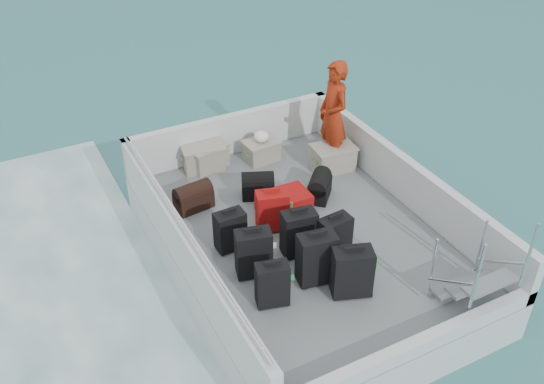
{
  "coord_description": "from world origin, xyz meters",
  "views": [
    {
      "loc": [
        -3.44,
        -5.68,
        5.91
      ],
      "look_at": [
        -0.18,
        0.58,
        1.0
      ],
      "focal_mm": 40.0,
      "sensor_mm": 36.0,
      "label": 1
    }
  ],
  "objects_px": {
    "passenger": "(333,115)",
    "crate_0": "(203,157)",
    "suitcase_1": "(254,254)",
    "suitcase_8": "(284,203)",
    "crate_2": "(262,151)",
    "suitcase_2": "(230,231)",
    "suitcase_5": "(272,211)",
    "suitcase_3": "(317,259)",
    "suitcase_4": "(299,233)",
    "crate_3": "(333,158)",
    "suitcase_6": "(352,273)",
    "suitcase_7": "(334,237)",
    "crate_1": "(207,157)",
    "suitcase_0": "(272,285)"
  },
  "relations": [
    {
      "from": "suitcase_3",
      "to": "suitcase_8",
      "type": "bearing_deg",
      "value": 86.06
    },
    {
      "from": "suitcase_0",
      "to": "suitcase_4",
      "type": "xyz_separation_m",
      "value": [
        0.75,
        0.68,
        0.02
      ]
    },
    {
      "from": "suitcase_3",
      "to": "suitcase_4",
      "type": "bearing_deg",
      "value": 91.89
    },
    {
      "from": "suitcase_3",
      "to": "suitcase_2",
      "type": "bearing_deg",
      "value": 131.78
    },
    {
      "from": "suitcase_4",
      "to": "crate_3",
      "type": "bearing_deg",
      "value": 53.8
    },
    {
      "from": "crate_0",
      "to": "crate_2",
      "type": "relative_size",
      "value": 1.19
    },
    {
      "from": "suitcase_4",
      "to": "crate_3",
      "type": "distance_m",
      "value": 2.19
    },
    {
      "from": "crate_1",
      "to": "suitcase_5",
      "type": "bearing_deg",
      "value": -84.73
    },
    {
      "from": "suitcase_6",
      "to": "suitcase_7",
      "type": "distance_m",
      "value": 0.74
    },
    {
      "from": "suitcase_2",
      "to": "crate_0",
      "type": "xyz_separation_m",
      "value": [
        0.45,
        2.05,
        -0.1
      ]
    },
    {
      "from": "suitcase_1",
      "to": "suitcase_3",
      "type": "relative_size",
      "value": 0.94
    },
    {
      "from": "suitcase_1",
      "to": "suitcase_2",
      "type": "height_order",
      "value": "suitcase_1"
    },
    {
      "from": "suitcase_3",
      "to": "suitcase_4",
      "type": "height_order",
      "value": "suitcase_3"
    },
    {
      "from": "suitcase_0",
      "to": "suitcase_5",
      "type": "xyz_separation_m",
      "value": [
        0.68,
        1.3,
        -0.0
      ]
    },
    {
      "from": "suitcase_5",
      "to": "crate_0",
      "type": "xyz_separation_m",
      "value": [
        -0.24,
        1.94,
        -0.11
      ]
    },
    {
      "from": "suitcase_2",
      "to": "suitcase_7",
      "type": "height_order",
      "value": "suitcase_7"
    },
    {
      "from": "suitcase_4",
      "to": "crate_3",
      "type": "xyz_separation_m",
      "value": [
        1.52,
        1.56,
        -0.14
      ]
    },
    {
      "from": "suitcase_1",
      "to": "suitcase_8",
      "type": "distance_m",
      "value": 1.42
    },
    {
      "from": "suitcase_5",
      "to": "crate_3",
      "type": "bearing_deg",
      "value": 47.02
    },
    {
      "from": "suitcase_3",
      "to": "crate_3",
      "type": "relative_size",
      "value": 1.13
    },
    {
      "from": "suitcase_6",
      "to": "suitcase_2",
      "type": "bearing_deg",
      "value": 142.81
    },
    {
      "from": "suitcase_7",
      "to": "crate_3",
      "type": "height_order",
      "value": "suitcase_7"
    },
    {
      "from": "suitcase_6",
      "to": "crate_1",
      "type": "height_order",
      "value": "suitcase_6"
    },
    {
      "from": "suitcase_0",
      "to": "suitcase_2",
      "type": "bearing_deg",
      "value": 105.07
    },
    {
      "from": "crate_0",
      "to": "crate_1",
      "type": "height_order",
      "value": "crate_0"
    },
    {
      "from": "suitcase_8",
      "to": "suitcase_2",
      "type": "bearing_deg",
      "value": 112.33
    },
    {
      "from": "suitcase_3",
      "to": "suitcase_4",
      "type": "xyz_separation_m",
      "value": [
        0.08,
        0.57,
        -0.03
      ]
    },
    {
      "from": "suitcase_2",
      "to": "suitcase_4",
      "type": "xyz_separation_m",
      "value": [
        0.76,
        -0.5,
        0.04
      ]
    },
    {
      "from": "suitcase_0",
      "to": "crate_2",
      "type": "distance_m",
      "value": 3.31
    },
    {
      "from": "suitcase_1",
      "to": "suitcase_8",
      "type": "height_order",
      "value": "suitcase_1"
    },
    {
      "from": "suitcase_2",
      "to": "crate_3",
      "type": "height_order",
      "value": "suitcase_2"
    },
    {
      "from": "suitcase_5",
      "to": "crate_0",
      "type": "bearing_deg",
      "value": 113.56
    },
    {
      "from": "suitcase_8",
      "to": "crate_3",
      "type": "height_order",
      "value": "crate_3"
    },
    {
      "from": "crate_2",
      "to": "crate_0",
      "type": "bearing_deg",
      "value": 166.26
    },
    {
      "from": "suitcase_5",
      "to": "suitcase_7",
      "type": "height_order",
      "value": "suitcase_5"
    },
    {
      "from": "suitcase_4",
      "to": "passenger",
      "type": "relative_size",
      "value": 0.37
    },
    {
      "from": "suitcase_7",
      "to": "suitcase_8",
      "type": "xyz_separation_m",
      "value": [
        -0.12,
        1.16,
        -0.15
      ]
    },
    {
      "from": "suitcase_0",
      "to": "suitcase_2",
      "type": "distance_m",
      "value": 1.18
    },
    {
      "from": "suitcase_6",
      "to": "suitcase_8",
      "type": "height_order",
      "value": "suitcase_6"
    },
    {
      "from": "suitcase_7",
      "to": "suitcase_0",
      "type": "bearing_deg",
      "value": -164.53
    },
    {
      "from": "suitcase_5",
      "to": "suitcase_8",
      "type": "bearing_deg",
      "value": 56.56
    },
    {
      "from": "passenger",
      "to": "crate_0",
      "type": "bearing_deg",
      "value": -110.12
    },
    {
      "from": "suitcase_3",
      "to": "suitcase_7",
      "type": "bearing_deg",
      "value": 43.87
    },
    {
      "from": "suitcase_8",
      "to": "suitcase_5",
      "type": "bearing_deg",
      "value": 130.85
    },
    {
      "from": "suitcase_5",
      "to": "crate_2",
      "type": "height_order",
      "value": "suitcase_5"
    },
    {
      "from": "suitcase_3",
      "to": "crate_3",
      "type": "xyz_separation_m",
      "value": [
        1.6,
        2.14,
        -0.17
      ]
    },
    {
      "from": "suitcase_5",
      "to": "crate_2",
      "type": "xyz_separation_m",
      "value": [
        0.69,
        1.71,
        -0.14
      ]
    },
    {
      "from": "crate_2",
      "to": "suitcase_2",
      "type": "bearing_deg",
      "value": -127.16
    },
    {
      "from": "suitcase_7",
      "to": "suitcase_5",
      "type": "bearing_deg",
      "value": 112.82
    },
    {
      "from": "crate_1",
      "to": "crate_2",
      "type": "distance_m",
      "value": 0.9
    }
  ]
}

